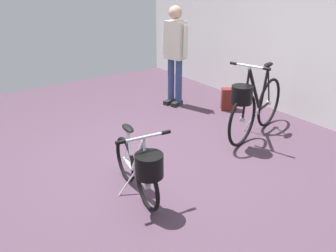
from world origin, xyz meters
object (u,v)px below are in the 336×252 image
at_px(folding_bike_foreground, 140,167).
at_px(visitor_near_wall, 175,50).
at_px(backpack_on_floor, 229,99).
at_px(display_bike_left, 253,105).

distance_m(folding_bike_foreground, visitor_near_wall, 2.87).
relative_size(folding_bike_foreground, backpack_on_floor, 2.93).
bearing_deg(folding_bike_foreground, display_bike_left, 100.19).
xyz_separation_m(folding_bike_foreground, visitor_near_wall, (-2.05, 1.93, 0.56)).
distance_m(display_bike_left, backpack_on_floor, 1.13).
relative_size(display_bike_left, visitor_near_wall, 0.92).
height_order(visitor_near_wall, backpack_on_floor, visitor_near_wall).
bearing_deg(backpack_on_floor, folding_bike_foreground, -62.29).
bearing_deg(visitor_near_wall, folding_bike_foreground, -43.23).
height_order(display_bike_left, visitor_near_wall, visitor_near_wall).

